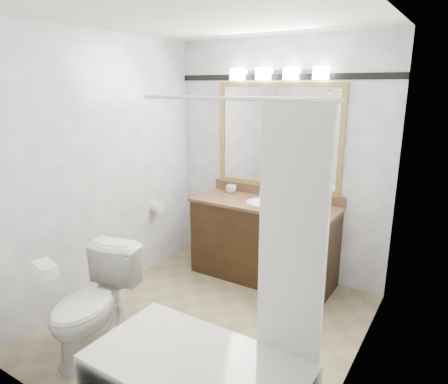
# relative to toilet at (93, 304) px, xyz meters

# --- Properties ---
(room) EXTENTS (2.42, 2.62, 2.52)m
(room) POSITION_rel_toilet_xyz_m (0.56, 0.76, 0.85)
(room) COLOR gray
(room) RESTS_ON ground
(vanity) EXTENTS (1.53, 0.58, 0.97)m
(vanity) POSITION_rel_toilet_xyz_m (0.56, 1.78, 0.04)
(vanity) COLOR black
(vanity) RESTS_ON ground
(mirror) EXTENTS (1.40, 0.04, 1.10)m
(mirror) POSITION_rel_toilet_xyz_m (0.56, 2.05, 1.10)
(mirror) COLOR #A38A49
(mirror) RESTS_ON room
(vanity_light_bar) EXTENTS (1.02, 0.14, 0.12)m
(vanity_light_bar) POSITION_rel_toilet_xyz_m (0.56, 1.99, 1.73)
(vanity_light_bar) COLOR silver
(vanity_light_bar) RESTS_ON room
(accent_stripe) EXTENTS (2.40, 0.01, 0.06)m
(accent_stripe) POSITION_rel_toilet_xyz_m (0.56, 2.06, 1.70)
(accent_stripe) COLOR black
(accent_stripe) RESTS_ON room
(bathtub) EXTENTS (1.30, 0.75, 1.96)m
(bathtub) POSITION_rel_toilet_xyz_m (1.11, -0.13, -0.12)
(bathtub) COLOR white
(bathtub) RESTS_ON ground
(tp_roll) EXTENTS (0.11, 0.12, 0.12)m
(tp_roll) POSITION_rel_toilet_xyz_m (-0.58, 1.43, 0.30)
(tp_roll) COLOR white
(tp_roll) RESTS_ON room
(toilet) EXTENTS (0.60, 0.86, 0.80)m
(toilet) POSITION_rel_toilet_xyz_m (0.00, 0.00, 0.00)
(toilet) COLOR white
(toilet) RESTS_ON ground
(tissue_box) EXTENTS (0.22, 0.16, 0.08)m
(tissue_box) POSITION_rel_toilet_xyz_m (0.00, -0.36, 0.44)
(tissue_box) COLOR white
(tissue_box) RESTS_ON toilet
(coffee_maker) EXTENTS (0.17, 0.21, 0.33)m
(coffee_maker) POSITION_rel_toilet_xyz_m (1.01, 1.83, 0.62)
(coffee_maker) COLOR black
(coffee_maker) RESTS_ON vanity
(cup_left) EXTENTS (0.14, 0.14, 0.09)m
(cup_left) POSITION_rel_toilet_xyz_m (0.06, 1.95, 0.49)
(cup_left) COLOR white
(cup_left) RESTS_ON vanity
(cup_right) EXTENTS (0.09, 0.09, 0.07)m
(cup_right) POSITION_rel_toilet_xyz_m (0.03, 1.94, 0.49)
(cup_right) COLOR white
(cup_right) RESTS_ON vanity
(soap_bottle_a) EXTENTS (0.05, 0.05, 0.11)m
(soap_bottle_a) POSITION_rel_toilet_xyz_m (0.44, 1.97, 0.51)
(soap_bottle_a) COLOR white
(soap_bottle_a) RESTS_ON vanity
(soap_bottle_b) EXTENTS (0.09, 0.09, 0.09)m
(soap_bottle_b) POSITION_rel_toilet_xyz_m (0.59, 1.96, 0.50)
(soap_bottle_b) COLOR white
(soap_bottle_b) RESTS_ON vanity
(soap_bar) EXTENTS (0.09, 0.06, 0.03)m
(soap_bar) POSITION_rel_toilet_xyz_m (0.56, 1.90, 0.46)
(soap_bar) COLOR beige
(soap_bar) RESTS_ON vanity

